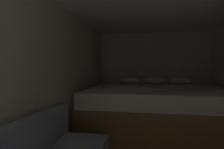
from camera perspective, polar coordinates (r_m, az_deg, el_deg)
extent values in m
cube|color=beige|center=(4.71, 12.58, 0.07)|extent=(2.78, 0.05, 2.04)
cube|color=beige|center=(2.46, -18.00, -1.90)|extent=(0.05, 5.02, 2.04)
cube|color=olive|center=(3.74, 13.23, -12.05)|extent=(2.56, 2.01, 0.55)
cube|color=white|center=(3.66, 13.29, -5.93)|extent=(2.52, 1.97, 0.26)
ellipsoid|color=white|center=(4.45, 5.30, -1.75)|extent=(0.46, 0.29, 0.16)
ellipsoid|color=white|center=(4.51, 20.05, -1.83)|extent=(0.46, 0.29, 0.16)
ellipsoid|color=white|center=(4.44, 12.72, -1.81)|extent=(0.46, 0.29, 0.16)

